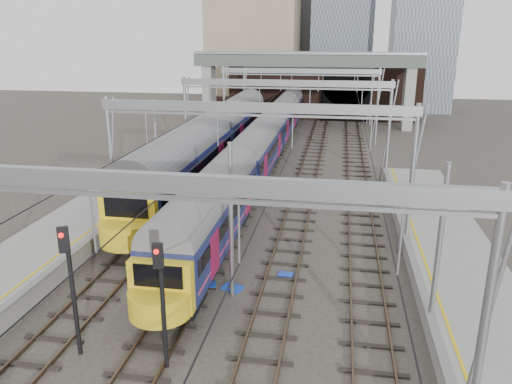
% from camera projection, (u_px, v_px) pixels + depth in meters
% --- Properties ---
extents(ground, '(160.00, 160.00, 0.00)m').
position_uv_depth(ground, '(222.00, 318.00, 20.62)').
color(ground, '#38332D').
rests_on(ground, ground).
extents(platform_left, '(4.32, 55.00, 1.12)m').
position_uv_depth(platform_left, '(31.00, 262.00, 24.42)').
color(platform_left, gray).
rests_on(platform_left, ground).
extents(platform_right, '(4.32, 47.00, 1.12)m').
position_uv_depth(platform_right, '(496.00, 354.00, 17.42)').
color(platform_right, gray).
rests_on(platform_right, ground).
extents(tracks, '(14.40, 80.00, 0.22)m').
position_uv_depth(tracks, '(272.00, 203.00, 34.72)').
color(tracks, '#4C3828').
rests_on(tracks, ground).
extents(overhead_line, '(16.80, 80.00, 8.00)m').
position_uv_depth(overhead_line, '(284.00, 97.00, 38.85)').
color(overhead_line, gray).
rests_on(overhead_line, ground).
extents(retaining_wall, '(28.00, 2.75, 9.00)m').
position_uv_depth(retaining_wall, '(319.00, 88.00, 67.93)').
color(retaining_wall, black).
rests_on(retaining_wall, ground).
extents(overbridge, '(28.00, 3.00, 9.25)m').
position_uv_depth(overbridge, '(306.00, 68.00, 61.69)').
color(overbridge, gray).
rests_on(overbridge, ground).
extents(train_main, '(2.59, 60.03, 4.53)m').
position_uv_depth(train_main, '(270.00, 133.00, 46.89)').
color(train_main, black).
rests_on(train_main, ground).
extents(train_second, '(3.12, 36.04, 5.26)m').
position_uv_depth(train_second, '(214.00, 141.00, 42.09)').
color(train_second, black).
rests_on(train_second, ground).
extents(signal_near_left, '(0.40, 0.47, 5.06)m').
position_uv_depth(signal_near_left, '(70.00, 276.00, 17.33)').
color(signal_near_left, black).
rests_on(signal_near_left, ground).
extents(signal_near_centre, '(0.36, 0.46, 4.80)m').
position_uv_depth(signal_near_centre, '(161.00, 291.00, 16.64)').
color(signal_near_centre, black).
rests_on(signal_near_centre, ground).
extents(equip_cover_a, '(1.07, 0.91, 0.11)m').
position_uv_depth(equip_cover_a, '(233.00, 288.00, 22.99)').
color(equip_cover_a, blue).
rests_on(equip_cover_a, ground).
extents(equip_cover_b, '(1.00, 0.81, 0.10)m').
position_uv_depth(equip_cover_b, '(206.00, 285.00, 23.25)').
color(equip_cover_b, blue).
rests_on(equip_cover_b, ground).
extents(equip_cover_c, '(0.77, 0.57, 0.09)m').
position_uv_depth(equip_cover_c, '(286.00, 275.00, 24.28)').
color(equip_cover_c, blue).
rests_on(equip_cover_c, ground).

